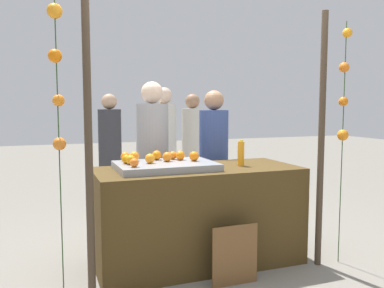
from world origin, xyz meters
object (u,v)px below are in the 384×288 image
(stall_counter, at_px, (198,215))
(orange_0, at_px, (134,163))
(juice_bottle, at_px, (241,153))
(orange_1, at_px, (134,156))
(vendor_right, at_px, (214,168))
(vendor_left, at_px, (153,168))
(chalkboard_sign, at_px, (234,256))

(stall_counter, height_order, orange_0, orange_0)
(stall_counter, bearing_deg, juice_bottle, -3.29)
(orange_1, height_order, vendor_right, vendor_right)
(stall_counter, relative_size, orange_0, 25.09)
(vendor_left, xyz_separation_m, vendor_right, (0.69, 0.01, -0.04))
(chalkboard_sign, height_order, vendor_left, vendor_left)
(orange_0, bearing_deg, chalkboard_sign, -29.02)
(orange_1, bearing_deg, chalkboard_sign, -50.17)
(juice_bottle, relative_size, vendor_left, 0.15)
(vendor_left, bearing_deg, orange_0, -113.77)
(orange_1, distance_m, juice_bottle, 0.97)
(juice_bottle, relative_size, vendor_right, 0.15)
(vendor_left, bearing_deg, stall_counter, -72.02)
(chalkboard_sign, distance_m, vendor_right, 1.40)
(chalkboard_sign, height_order, vendor_right, vendor_right)
(stall_counter, bearing_deg, chalkboard_sign, -79.18)
(vendor_right, bearing_deg, orange_0, -141.18)
(chalkboard_sign, distance_m, vendor_left, 1.40)
(vendor_left, relative_size, vendor_right, 1.05)
(juice_bottle, bearing_deg, orange_1, 165.74)
(chalkboard_sign, xyz_separation_m, vendor_left, (-0.33, 1.25, 0.54))
(vendor_right, bearing_deg, stall_counter, -123.01)
(juice_bottle, xyz_separation_m, chalkboard_sign, (-0.31, -0.52, -0.75))
(stall_counter, xyz_separation_m, juice_bottle, (0.42, -0.02, 0.55))
(stall_counter, relative_size, chalkboard_sign, 3.67)
(juice_bottle, bearing_deg, vendor_left, 131.45)
(orange_0, xyz_separation_m, orange_1, (0.08, 0.36, 0.01))
(orange_0, distance_m, orange_1, 0.37)
(orange_1, relative_size, juice_bottle, 0.35)
(chalkboard_sign, bearing_deg, vendor_left, 104.93)
(chalkboard_sign, bearing_deg, orange_1, 129.83)
(vendor_right, bearing_deg, juice_bottle, -93.66)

